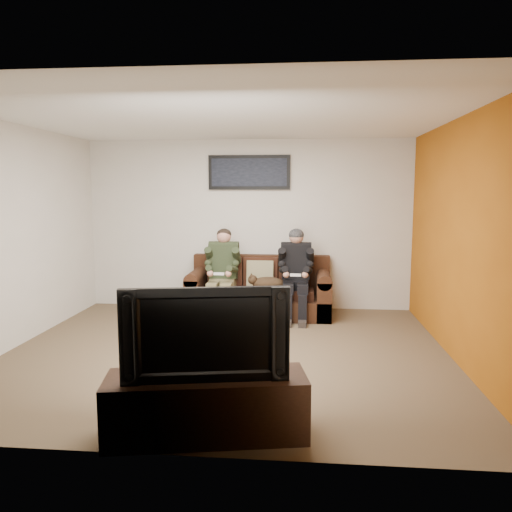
# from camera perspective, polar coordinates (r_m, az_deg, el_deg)

# --- Properties ---
(floor) EXTENTS (5.00, 5.00, 0.00)m
(floor) POSITION_cam_1_polar(r_m,az_deg,el_deg) (5.79, -3.32, -10.90)
(floor) COLOR brown
(floor) RESTS_ON ground
(ceiling) EXTENTS (5.00, 5.00, 0.00)m
(ceiling) POSITION_cam_1_polar(r_m,az_deg,el_deg) (5.55, -3.53, 15.50)
(ceiling) COLOR silver
(ceiling) RESTS_ON ground
(wall_back) EXTENTS (5.00, 0.00, 5.00)m
(wall_back) POSITION_cam_1_polar(r_m,az_deg,el_deg) (7.74, -0.90, 3.60)
(wall_back) COLOR beige
(wall_back) RESTS_ON ground
(wall_front) EXTENTS (5.00, 0.00, 5.00)m
(wall_front) POSITION_cam_1_polar(r_m,az_deg,el_deg) (3.33, -9.31, -1.67)
(wall_front) COLOR beige
(wall_front) RESTS_ON ground
(wall_left) EXTENTS (0.00, 4.50, 4.50)m
(wall_left) POSITION_cam_1_polar(r_m,az_deg,el_deg) (6.40, -26.17, 2.01)
(wall_left) COLOR beige
(wall_left) RESTS_ON ground
(wall_right) EXTENTS (0.00, 4.50, 4.50)m
(wall_right) POSITION_cam_1_polar(r_m,az_deg,el_deg) (5.70, 22.26, 1.65)
(wall_right) COLOR beige
(wall_right) RESTS_ON ground
(accent_wall_right) EXTENTS (0.00, 4.50, 4.50)m
(accent_wall_right) POSITION_cam_1_polar(r_m,az_deg,el_deg) (5.70, 22.16, 1.65)
(accent_wall_right) COLOR #A15410
(accent_wall_right) RESTS_ON ground
(sofa) EXTENTS (2.07, 0.90, 0.85)m
(sofa) POSITION_cam_1_polar(r_m,az_deg,el_deg) (7.44, 0.45, -4.19)
(sofa) COLOR #341B0F
(sofa) RESTS_ON ground
(throw_pillow) EXTENTS (0.40, 0.19, 0.39)m
(throw_pillow) POSITION_cam_1_polar(r_m,az_deg,el_deg) (7.42, 0.48, -1.99)
(throw_pillow) COLOR #847A56
(throw_pillow) RESTS_ON sofa
(throw_blanket) EXTENTS (0.42, 0.21, 0.08)m
(throw_blanket) POSITION_cam_1_polar(r_m,az_deg,el_deg) (7.68, -4.05, 0.16)
(throw_blanket) COLOR #C4B490
(throw_blanket) RESTS_ON sofa
(person_left) EXTENTS (0.51, 0.87, 1.27)m
(person_left) POSITION_cam_1_polar(r_m,az_deg,el_deg) (7.26, -3.86, -1.38)
(person_left) COLOR olive
(person_left) RESTS_ON sofa
(person_right) EXTENTS (0.51, 0.86, 1.28)m
(person_right) POSITION_cam_1_polar(r_m,az_deg,el_deg) (7.17, 4.58, -1.47)
(person_right) COLOR black
(person_right) RESTS_ON sofa
(cat) EXTENTS (0.66, 0.26, 0.24)m
(cat) POSITION_cam_1_polar(r_m,az_deg,el_deg) (7.13, 1.24, -3.10)
(cat) COLOR #3F2B18
(cat) RESTS_ON sofa
(framed_poster) EXTENTS (1.25, 0.05, 0.52)m
(framed_poster) POSITION_cam_1_polar(r_m,az_deg,el_deg) (7.70, -0.79, 9.53)
(framed_poster) COLOR black
(framed_poster) RESTS_ON wall_back
(tv_stand) EXTENTS (1.54, 0.74, 0.47)m
(tv_stand) POSITION_cam_1_polar(r_m,az_deg,el_deg) (3.89, -5.67, -16.70)
(tv_stand) COLOR #321D10
(tv_stand) RESTS_ON ground
(television) EXTENTS (1.20, 0.37, 0.69)m
(television) POSITION_cam_1_polar(r_m,az_deg,el_deg) (3.69, -5.79, -8.50)
(television) COLOR black
(television) RESTS_ON tv_stand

